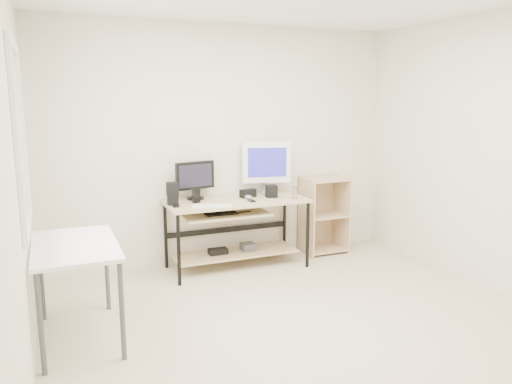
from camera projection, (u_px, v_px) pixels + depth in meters
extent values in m
cube|color=beige|center=(311.00, 332.00, 3.94)|extent=(4.00, 4.00, 0.01)
cube|color=silver|center=(225.00, 145.00, 5.51)|extent=(4.00, 0.01, 2.60)
cube|color=silver|center=(17.00, 187.00, 2.93)|extent=(0.01, 4.00, 2.60)
cube|color=silver|center=(511.00, 157.00, 4.45)|extent=(0.01, 4.00, 2.60)
cube|color=white|center=(20.00, 137.00, 3.44)|extent=(0.01, 1.00, 1.20)
cube|color=tan|center=(237.00, 201.00, 5.30)|extent=(1.50, 0.65, 0.03)
cube|color=tan|center=(225.00, 214.00, 5.22)|extent=(0.90, 0.49, 0.02)
cube|color=tan|center=(235.00, 253.00, 5.45)|extent=(1.35, 0.46, 0.02)
cube|color=black|center=(220.00, 213.00, 5.20)|extent=(0.33, 0.22, 0.01)
cylinder|color=black|center=(244.00, 212.00, 5.25)|extent=(0.14, 0.01, 0.01)
cube|color=#404042|center=(248.00, 247.00, 5.50)|extent=(0.15, 0.15, 0.08)
cube|color=black|center=(218.00, 251.00, 5.37)|extent=(0.20, 0.12, 0.06)
cylinder|color=black|center=(179.00, 250.00, 4.84)|extent=(0.04, 0.04, 0.72)
cylinder|color=black|center=(166.00, 236.00, 5.36)|extent=(0.04, 0.04, 0.72)
cylinder|color=black|center=(308.00, 235.00, 5.38)|extent=(0.04, 0.04, 0.72)
cylinder|color=black|center=(284.00, 223.00, 5.90)|extent=(0.04, 0.04, 0.72)
cube|color=white|center=(75.00, 246.00, 3.70)|extent=(0.60, 1.00, 0.03)
cylinder|color=#404042|center=(41.00, 324.00, 3.26)|extent=(0.04, 0.04, 0.72)
cylinder|color=#404042|center=(41.00, 278.00, 4.09)|extent=(0.04, 0.04, 0.72)
cylinder|color=#404042|center=(122.00, 311.00, 3.46)|extent=(0.04, 0.04, 0.72)
cylinder|color=#404042|center=(107.00, 270.00, 4.29)|extent=(0.04, 0.04, 0.72)
cube|color=#D1B082|center=(306.00, 217.00, 5.81)|extent=(0.02, 0.40, 0.90)
cube|color=#D1B082|center=(341.00, 213.00, 5.99)|extent=(0.02, 0.40, 0.90)
cube|color=#D1B082|center=(316.00, 212.00, 6.07)|extent=(0.50, 0.02, 0.90)
cube|color=#D1B082|center=(323.00, 248.00, 5.98)|extent=(0.46, 0.38, 0.02)
cube|color=#D1B082|center=(324.00, 215.00, 5.90)|extent=(0.46, 0.38, 0.02)
cube|color=#D1B082|center=(325.00, 179.00, 5.82)|extent=(0.46, 0.38, 0.02)
cylinder|color=black|center=(196.00, 198.00, 5.33)|extent=(0.18, 0.18, 0.02)
cylinder|color=black|center=(195.00, 193.00, 5.32)|extent=(0.04, 0.04, 0.09)
cube|color=black|center=(195.00, 175.00, 5.28)|extent=(0.44, 0.14, 0.29)
cube|color=black|center=(196.00, 176.00, 5.26)|extent=(0.37, 0.09, 0.24)
cube|color=silver|center=(266.00, 193.00, 5.65)|extent=(0.20, 0.18, 0.02)
cylinder|color=silver|center=(266.00, 187.00, 5.64)|extent=(0.05, 0.05, 0.11)
cube|color=white|center=(266.00, 162.00, 5.58)|extent=(0.55, 0.17, 0.46)
cube|color=#27239B|center=(267.00, 162.00, 5.56)|extent=(0.46, 0.11, 0.37)
cube|color=white|center=(212.00, 206.00, 4.98)|extent=(0.41, 0.22, 0.01)
ellipsoid|color=#A8A8AC|center=(248.00, 197.00, 5.34)|extent=(0.07, 0.12, 0.04)
cube|color=black|center=(248.00, 193.00, 5.42)|extent=(0.19, 0.11, 0.09)
cube|color=black|center=(173.00, 200.00, 5.05)|extent=(0.11, 0.11, 0.09)
cube|color=black|center=(172.00, 189.00, 5.03)|extent=(0.12, 0.12, 0.14)
cube|color=black|center=(271.00, 191.00, 5.42)|extent=(0.12, 0.12, 0.13)
cube|color=black|center=(196.00, 196.00, 5.13)|extent=(0.08, 0.06, 0.14)
cylinder|color=black|center=(176.00, 206.00, 4.94)|extent=(0.08, 0.08, 0.03)
cube|color=black|center=(251.00, 201.00, 5.22)|extent=(0.06, 0.11, 0.01)
cylinder|color=#9F6F47|center=(295.00, 198.00, 5.37)|extent=(0.09, 0.09, 0.01)
cylinder|color=white|center=(295.00, 192.00, 5.36)|extent=(0.07, 0.07, 0.12)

